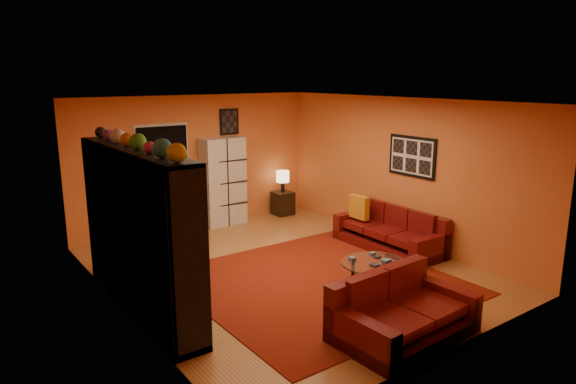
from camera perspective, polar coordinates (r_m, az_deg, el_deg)
floor at (r=8.09m, az=-0.33°, el=-8.65°), size 6.00×6.00×0.00m
ceiling at (r=7.54m, az=-0.36°, el=10.06°), size 6.00×6.00×0.00m
wall_back at (r=10.26m, az=-10.15°, el=3.31°), size 6.00×0.00×6.00m
wall_front at (r=5.63m, az=17.78°, el=-5.02°), size 6.00×0.00×6.00m
wall_left at (r=6.62m, az=-18.25°, el=-2.41°), size 0.00×6.00×6.00m
wall_right at (r=9.36m, az=12.22°, el=2.31°), size 0.00×6.00×6.00m
rug at (r=7.63m, az=3.40°, el=-10.00°), size 3.60×3.60×0.01m
doorway at (r=9.99m, az=-13.60°, el=1.26°), size 0.95×0.10×2.04m
wall_art_right at (r=9.10m, az=13.62°, el=3.86°), size 0.03×1.00×0.70m
wall_art_back at (r=10.49m, az=-6.55°, el=7.77°), size 0.42×0.03×0.52m
entertainment_unit at (r=6.75m, az=-16.29°, el=-4.18°), size 0.45×3.00×2.10m
tv at (r=6.70m, az=-15.56°, el=-4.89°), size 0.90×0.12×0.52m
sofa at (r=9.18m, az=11.43°, el=-4.37°), size 0.85×2.03×0.85m
loveseat at (r=6.27m, az=12.18°, el=-12.82°), size 1.69×1.06×0.85m
throw_pillow at (r=9.40m, az=7.89°, el=-1.66°), size 0.12×0.42×0.42m
coffee_table at (r=7.19m, az=9.56°, el=-8.07°), size 0.92×0.92×0.46m
storage_cabinet at (r=10.37m, az=-7.21°, el=1.16°), size 0.90×0.44×1.76m
bowl_chair at (r=9.53m, az=-13.86°, el=-3.86°), size 0.65×0.65×0.54m
side_table at (r=11.14m, az=-0.59°, el=-1.25°), size 0.42×0.42×0.50m
table_lamp at (r=11.01m, az=-0.60°, el=1.66°), size 0.28×0.28×0.46m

